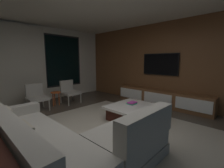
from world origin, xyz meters
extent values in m
plane|color=#473D33|center=(0.00, 0.00, 0.00)|extent=(9.20, 9.20, 0.00)
cube|color=silver|center=(0.00, 3.66, 1.35)|extent=(6.60, 0.12, 2.70)
cube|color=black|center=(1.30, 3.60, 1.45)|extent=(1.52, 0.02, 2.02)
cube|color=black|center=(1.30, 3.58, 1.45)|extent=(1.40, 0.03, 1.90)
cube|color=beige|center=(-0.55, 3.48, 1.30)|extent=(2.10, 0.12, 2.60)
cube|color=brown|center=(3.06, 0.00, 1.35)|extent=(0.12, 7.80, 2.70)
cube|color=#ADA391|center=(0.35, -0.10, 0.01)|extent=(3.20, 3.80, 0.01)
cube|color=gray|center=(-1.12, 0.01, 0.09)|extent=(0.90, 2.50, 0.18)
cube|color=#B2ADA3|center=(-1.12, 0.01, 0.30)|extent=(0.86, 2.42, 0.24)
cube|color=#B2ADA3|center=(-1.47, 0.01, 0.62)|extent=(0.20, 2.50, 0.40)
cube|color=#B2ADA3|center=(-1.12, 1.16, 0.51)|extent=(0.90, 0.20, 0.18)
cube|color=gray|center=(-0.14, -0.79, 0.09)|extent=(1.10, 0.90, 0.18)
cube|color=#B2ADA3|center=(-0.14, -0.79, 0.30)|extent=(1.07, 0.86, 0.24)
cube|color=#B2ADA3|center=(-0.14, -1.14, 0.62)|extent=(1.10, 0.20, 0.40)
cube|color=beige|center=(-1.35, 0.56, 0.58)|extent=(0.10, 0.36, 0.36)
cube|color=#B2A893|center=(-1.35, -0.29, 0.58)|extent=(0.10, 0.36, 0.36)
cube|color=#3B1912|center=(1.16, -0.02, 0.15)|extent=(1.00, 1.00, 0.30)
cube|color=white|center=(1.16, -0.02, 0.33)|extent=(1.16, 1.16, 0.06)
cube|color=#3EC78F|center=(1.26, 0.14, 0.37)|extent=(0.21, 0.19, 0.03)
cube|color=#BC3BA4|center=(1.26, 0.12, 0.41)|extent=(0.24, 0.15, 0.03)
cylinder|color=#B2ADA0|center=(1.15, 2.25, 0.18)|extent=(0.04, 0.04, 0.36)
cylinder|color=#B2ADA0|center=(0.67, 2.24, 0.18)|extent=(0.04, 0.04, 0.36)
cylinder|color=#B2ADA0|center=(1.14, 2.75, 0.18)|extent=(0.04, 0.04, 0.36)
cylinder|color=#B2ADA0|center=(0.66, 2.74, 0.18)|extent=(0.04, 0.04, 0.36)
cube|color=#B2ADA3|center=(0.91, 2.50, 0.36)|extent=(0.55, 0.57, 0.08)
cube|color=#B2ADA3|center=(0.90, 2.74, 0.59)|extent=(0.49, 0.09, 0.38)
cylinder|color=#B2ADA0|center=(0.03, 2.23, 0.18)|extent=(0.04, 0.04, 0.36)
cylinder|color=#B2ADA0|center=(-0.45, 2.25, 0.18)|extent=(0.04, 0.04, 0.36)
cylinder|color=#B2ADA0|center=(0.05, 2.73, 0.18)|extent=(0.04, 0.04, 0.36)
cylinder|color=#B2ADA0|center=(-0.43, 2.75, 0.18)|extent=(0.04, 0.04, 0.36)
cube|color=#B2ADA3|center=(-0.20, 2.49, 0.36)|extent=(0.56, 0.58, 0.08)
cube|color=#B2ADA3|center=(-0.19, 2.73, 0.59)|extent=(0.49, 0.10, 0.38)
cylinder|color=#BF4C1E|center=(0.30, 2.55, 0.23)|extent=(0.03, 0.03, 0.46)
cylinder|color=#BF4C1E|center=(0.50, 2.55, 0.23)|extent=(0.03, 0.03, 0.46)
cylinder|color=#BF4C1E|center=(0.40, 2.65, 0.23)|extent=(0.03, 0.03, 0.46)
cylinder|color=#BF4C1E|center=(0.40, 2.55, 0.45)|extent=(0.32, 0.32, 0.02)
cube|color=brown|center=(2.78, 0.10, 0.26)|extent=(0.44, 3.10, 0.52)
cube|color=white|center=(2.55, -0.94, 0.29)|extent=(0.02, 0.93, 0.33)
cube|color=white|center=(2.55, 0.10, 0.29)|extent=(0.02, 0.93, 0.33)
cube|color=white|center=(2.55, 1.15, 0.29)|extent=(0.02, 0.93, 0.33)
cube|color=black|center=(2.74, -0.75, 0.12)|extent=(0.33, 0.68, 0.19)
cube|color=#B2ACA7|center=(2.74, -1.01, 0.10)|extent=(0.03, 0.04, 0.16)
cube|color=#CF4456|center=(2.74, -0.88, 0.10)|extent=(0.03, 0.04, 0.16)
cube|color=#B2C39F|center=(2.74, -0.75, 0.12)|extent=(0.03, 0.04, 0.19)
cube|color=#60AEAC|center=(2.74, -0.62, 0.10)|extent=(0.03, 0.04, 0.16)
cube|color=#CBD64F|center=(2.74, -0.49, 0.10)|extent=(0.03, 0.04, 0.15)
cube|color=black|center=(2.95, 0.25, 1.35)|extent=(0.04, 1.23, 0.71)
cube|color=black|center=(2.95, 0.25, 1.35)|extent=(0.05, 1.19, 0.67)
camera|label=1|loc=(-1.84, -2.13, 1.47)|focal=24.54mm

